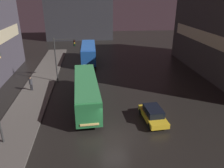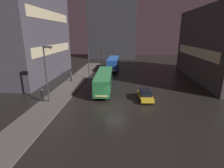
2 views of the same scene
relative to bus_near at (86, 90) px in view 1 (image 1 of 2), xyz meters
The scene contains 7 objects.
ground_plane 7.29m from the bus_near, 69.79° to the right, with size 120.00×120.00×0.00m, color black.
sidewalk_left 7.63m from the bus_near, 152.60° to the left, with size 4.00×48.00×0.15m.
bus_near is the anchor object (origin of this frame).
bus_far 16.98m from the bus_near, 88.67° to the left, with size 2.64×9.49×3.36m.
car_taxi 7.89m from the bus_near, 32.19° to the right, with size 2.08×4.34×1.48m.
pedestrian_mid 8.58m from the bus_near, 147.37° to the left, with size 0.54×0.54×1.79m.
traffic_light_main 8.54m from the bus_near, 113.07° to the left, with size 2.99×0.35×6.46m.
Camera 1 is at (-1.94, -15.99, 11.86)m, focal length 35.00 mm.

